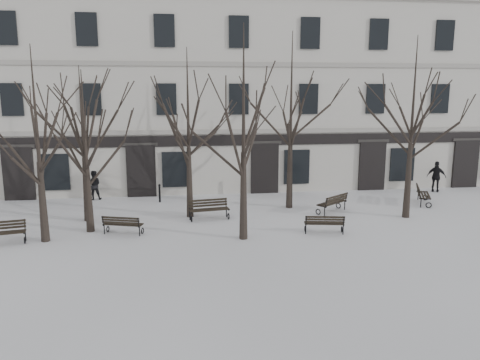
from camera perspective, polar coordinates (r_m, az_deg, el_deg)
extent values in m
plane|color=white|center=(19.22, -2.97, -6.89)|extent=(100.00, 100.00, 0.00)
cube|color=#BCB7AE|center=(31.30, -5.07, 10.12)|extent=(40.00, 10.00, 11.00)
cube|color=#9A958D|center=(26.37, -4.49, 5.88)|extent=(40.00, 0.12, 0.25)
cube|color=#9A958D|center=(26.31, -4.61, 13.94)|extent=(40.00, 0.12, 0.25)
cube|color=black|center=(26.40, -4.47, 4.80)|extent=(40.00, 0.10, 0.60)
cube|color=black|center=(27.90, -25.38, 0.69)|extent=(1.60, 0.22, 2.90)
cube|color=#2D2B28|center=(27.67, -25.65, 3.74)|extent=(1.90, 0.08, 0.18)
cube|color=black|center=(27.38, -21.59, 0.91)|extent=(1.50, 0.14, 2.00)
cube|color=black|center=(26.64, -11.95, 1.07)|extent=(1.60, 0.22, 2.90)
cube|color=#2D2B28|center=(26.40, -12.08, 4.27)|extent=(1.90, 0.08, 0.18)
cube|color=black|center=(26.57, -7.86, 1.29)|extent=(1.50, 0.14, 2.00)
cube|color=black|center=(27.02, 3.02, 1.43)|extent=(1.60, 0.22, 2.90)
cube|color=#2D2B28|center=(26.78, 3.06, 4.58)|extent=(1.90, 0.08, 0.18)
cube|color=black|center=(27.44, 6.92, 1.61)|extent=(1.50, 0.14, 2.00)
cube|color=black|center=(28.93, 15.78, 1.65)|extent=(1.60, 0.22, 2.90)
cube|color=#2D2B28|center=(28.71, 15.96, 4.60)|extent=(1.90, 0.08, 0.18)
cube|color=black|center=(29.74, 19.14, 1.80)|extent=(1.50, 0.14, 2.00)
cube|color=black|center=(31.79, 25.76, 1.77)|extent=(1.60, 0.22, 2.90)
cube|color=#2D2B28|center=(31.59, 26.02, 4.45)|extent=(1.90, 0.08, 0.18)
cube|color=black|center=(27.57, -26.04, 8.80)|extent=(1.10, 0.14, 1.70)
cube|color=black|center=(27.75, -26.67, 16.23)|extent=(1.10, 0.14, 1.70)
cube|color=black|center=(26.60, -17.73, 9.34)|extent=(1.10, 0.14, 1.70)
cube|color=black|center=(26.79, -18.19, 17.05)|extent=(1.10, 0.14, 1.70)
cube|color=black|center=(26.22, -8.97, 9.70)|extent=(1.10, 0.14, 1.70)
cube|color=black|center=(26.41, -9.21, 17.53)|extent=(1.10, 0.14, 1.70)
cube|color=black|center=(26.44, -0.15, 9.84)|extent=(1.10, 0.14, 1.70)
cube|color=black|center=(26.63, -0.15, 17.61)|extent=(1.10, 0.14, 1.70)
cube|color=black|center=(27.26, 8.34, 9.75)|extent=(1.10, 0.14, 1.70)
cube|color=black|center=(27.44, 8.56, 17.29)|extent=(1.10, 0.14, 1.70)
cube|color=black|center=(28.61, 16.18, 9.49)|extent=(1.10, 0.14, 1.70)
cube|color=black|center=(28.78, 16.57, 16.66)|extent=(1.10, 0.14, 1.70)
cube|color=black|center=(30.44, 23.17, 9.11)|extent=(1.10, 0.14, 1.70)
cube|color=black|center=(30.60, 23.69, 15.84)|extent=(1.10, 0.14, 1.70)
cone|color=black|center=(19.75, -22.92, -2.50)|extent=(0.34, 0.34, 3.17)
cone|color=black|center=(20.52, -17.96, -2.22)|extent=(0.34, 0.34, 2.81)
cone|color=black|center=(18.47, 0.42, -1.99)|extent=(0.34, 0.34, 3.49)
cone|color=black|center=(23.04, 19.80, -0.11)|extent=(0.34, 0.34, 3.47)
cone|color=black|center=(22.28, -18.23, -1.10)|extent=(0.34, 0.34, 2.91)
cone|color=black|center=(21.92, -6.18, -0.34)|extent=(0.34, 0.34, 3.26)
cone|color=black|center=(23.62, 6.08, 0.93)|extent=(0.34, 0.34, 3.64)
torus|color=black|center=(20.11, -24.75, -6.69)|extent=(0.11, 0.29, 0.28)
cylinder|color=black|center=(20.43, -24.69, -6.18)|extent=(0.05, 0.05, 0.44)
cube|color=black|center=(20.20, -24.78, -5.72)|extent=(0.16, 0.54, 0.05)
cube|color=black|center=(20.09, -27.21, -5.95)|extent=(1.74, 0.45, 0.03)
cube|color=black|center=(20.22, -27.16, -5.84)|extent=(1.74, 0.45, 0.03)
cube|color=black|center=(20.35, -27.11, -5.74)|extent=(1.74, 0.45, 0.03)
cube|color=black|center=(20.48, -27.06, -5.63)|extent=(1.74, 0.45, 0.03)
cube|color=black|center=(20.49, -27.08, -5.26)|extent=(1.73, 0.39, 0.09)
cube|color=black|center=(20.48, -27.10, -4.93)|extent=(1.73, 0.39, 0.09)
cube|color=black|center=(20.47, -27.12, -4.60)|extent=(1.73, 0.39, 0.09)
cylinder|color=black|center=(20.39, -24.76, -5.00)|extent=(0.07, 0.15, 0.49)
torus|color=black|center=(19.93, -11.80, -6.09)|extent=(0.12, 0.26, 0.26)
cylinder|color=black|center=(19.62, -12.15, -6.14)|extent=(0.05, 0.05, 0.41)
cube|color=black|center=(19.71, -12.00, -5.44)|extent=(0.19, 0.49, 0.05)
torus|color=black|center=(20.53, -15.81, -5.77)|extent=(0.12, 0.26, 0.26)
cylinder|color=black|center=(20.23, -16.22, -5.81)|extent=(0.05, 0.05, 0.41)
cube|color=black|center=(20.32, -16.05, -5.14)|extent=(0.19, 0.49, 0.05)
cube|color=black|center=(20.17, -13.83, -5.09)|extent=(1.58, 0.57, 0.03)
cube|color=black|center=(20.06, -13.97, -5.19)|extent=(1.58, 0.57, 0.03)
cube|color=black|center=(19.95, -14.12, -5.28)|extent=(1.58, 0.57, 0.03)
cube|color=black|center=(19.84, -14.27, -5.38)|extent=(1.58, 0.57, 0.03)
cube|color=black|center=(19.77, -14.33, -5.08)|extent=(1.56, 0.52, 0.08)
cube|color=black|center=(19.73, -14.36, -4.79)|extent=(1.56, 0.52, 0.08)
cube|color=black|center=(19.68, -14.40, -4.50)|extent=(1.56, 0.52, 0.08)
cylinder|color=black|center=(19.45, -12.28, -5.12)|extent=(0.07, 0.13, 0.45)
cylinder|color=black|center=(20.07, -16.36, -4.82)|extent=(0.07, 0.13, 0.45)
torus|color=black|center=(20.19, 12.30, -5.89)|extent=(0.09, 0.27, 0.26)
cylinder|color=black|center=(19.86, 12.46, -5.94)|extent=(0.05, 0.05, 0.41)
cube|color=black|center=(19.96, 12.41, -5.25)|extent=(0.13, 0.50, 0.05)
torus|color=black|center=(19.99, 7.93, -5.91)|extent=(0.09, 0.27, 0.26)
cylinder|color=black|center=(19.66, 8.02, -5.97)|extent=(0.05, 0.05, 0.41)
cube|color=black|center=(19.76, 7.99, -5.27)|extent=(0.13, 0.50, 0.05)
cube|color=black|center=(20.03, 10.14, -5.06)|extent=(1.61, 0.37, 0.03)
cube|color=black|center=(19.91, 10.19, -5.15)|extent=(1.61, 0.37, 0.03)
cube|color=black|center=(19.79, 10.23, -5.26)|extent=(1.61, 0.37, 0.03)
cube|color=black|center=(19.67, 10.28, -5.36)|extent=(1.61, 0.37, 0.03)
cube|color=black|center=(19.60, 10.31, -5.06)|extent=(1.61, 0.33, 0.08)
cube|color=black|center=(19.55, 10.32, -4.77)|extent=(1.61, 0.33, 0.08)
cube|color=black|center=(19.50, 10.34, -4.47)|extent=(1.61, 0.33, 0.08)
cylinder|color=black|center=(19.69, 12.54, -4.93)|extent=(0.06, 0.13, 0.45)
cylinder|color=black|center=(19.48, 8.07, -4.94)|extent=(0.06, 0.13, 0.45)
torus|color=black|center=(21.32, -5.94, -4.76)|extent=(0.10, 0.30, 0.30)
cylinder|color=black|center=(21.65, -6.13, -4.28)|extent=(0.05, 0.05, 0.46)
cube|color=black|center=(21.41, -6.05, -3.81)|extent=(0.14, 0.56, 0.05)
torus|color=black|center=(21.70, -1.41, -4.42)|extent=(0.10, 0.30, 0.30)
cylinder|color=black|center=(22.02, -1.67, -3.97)|extent=(0.05, 0.05, 0.46)
cube|color=black|center=(21.79, -1.55, -3.50)|extent=(0.14, 0.56, 0.05)
cube|color=black|center=(21.37, -3.64, -3.75)|extent=(1.83, 0.38, 0.04)
cube|color=black|center=(21.50, -3.73, -3.66)|extent=(1.83, 0.38, 0.04)
cube|color=black|center=(21.64, -3.82, -3.56)|extent=(1.83, 0.38, 0.04)
cube|color=black|center=(21.77, -3.90, -3.48)|extent=(1.83, 0.38, 0.04)
cube|color=black|center=(21.78, -3.93, -3.11)|extent=(1.82, 0.33, 0.09)
cube|color=black|center=(21.77, -3.95, -2.78)|extent=(1.82, 0.33, 0.09)
cube|color=black|center=(21.76, -3.96, -2.46)|extent=(1.82, 0.33, 0.09)
cylinder|color=black|center=(21.62, -6.19, -3.12)|extent=(0.06, 0.15, 0.51)
cylinder|color=black|center=(21.99, -1.73, -2.82)|extent=(0.06, 0.15, 0.51)
torus|color=black|center=(24.16, 11.90, -3.08)|extent=(0.22, 0.27, 0.29)
cylinder|color=black|center=(23.95, 12.64, -3.02)|extent=(0.05, 0.05, 0.46)
cube|color=black|center=(23.99, 12.29, -2.42)|extent=(0.38, 0.48, 0.05)
torus|color=black|center=(22.77, 9.51, -3.85)|extent=(0.22, 0.27, 0.29)
cylinder|color=black|center=(22.54, 10.27, -3.79)|extent=(0.05, 0.05, 0.46)
cube|color=black|center=(22.59, 9.91, -3.15)|extent=(0.38, 0.48, 0.05)
cube|color=black|center=(23.40, 10.69, -2.64)|extent=(1.51, 1.18, 0.04)
cube|color=black|center=(23.32, 10.97, -2.70)|extent=(1.51, 1.18, 0.04)
cube|color=black|center=(23.25, 11.26, -2.75)|extent=(1.51, 1.18, 0.04)
cube|color=black|center=(23.17, 11.56, -2.81)|extent=(1.51, 1.18, 0.04)
cube|color=black|center=(23.12, 11.65, -2.50)|extent=(1.48, 1.14, 0.09)
cube|color=black|center=(23.08, 11.71, -2.22)|extent=(1.48, 1.14, 0.09)
cube|color=black|center=(23.04, 11.77, -1.93)|extent=(1.48, 1.14, 0.09)
cylinder|color=black|center=(23.81, 12.85, -2.04)|extent=(0.12, 0.14, 0.51)
cylinder|color=black|center=(22.40, 10.48, -2.76)|extent=(0.12, 0.14, 0.51)
torus|color=black|center=(25.58, 22.01, -2.87)|extent=(0.30, 0.17, 0.30)
cylinder|color=black|center=(25.53, 21.18, -2.63)|extent=(0.05, 0.05, 0.47)
cube|color=black|center=(25.49, 21.64, -2.14)|extent=(0.55, 0.28, 0.05)
torus|color=black|center=(27.31, 21.67, -2.02)|extent=(0.30, 0.17, 0.30)
cylinder|color=black|center=(27.25, 20.89, -1.80)|extent=(0.05, 0.05, 0.47)
cube|color=black|center=(27.22, 21.32, -1.34)|extent=(0.55, 0.28, 0.05)
cube|color=black|center=(26.38, 21.97, -1.70)|extent=(0.85, 1.75, 0.04)
cube|color=black|center=(26.36, 21.66, -1.69)|extent=(0.85, 1.75, 0.04)
cube|color=black|center=(26.35, 21.34, -1.67)|extent=(0.85, 1.75, 0.04)
cube|color=black|center=(26.33, 21.03, -1.66)|extent=(0.85, 1.75, 0.04)
cube|color=black|center=(26.30, 20.96, -1.36)|extent=(0.80, 1.73, 0.09)
cube|color=black|center=(26.28, 20.93, -1.09)|extent=(0.80, 1.73, 0.09)
cube|color=black|center=(26.25, 20.89, -0.82)|extent=(0.80, 1.73, 0.09)
cylinder|color=black|center=(25.43, 21.06, -1.65)|extent=(0.15, 0.10, 0.52)
cylinder|color=black|center=(27.16, 20.78, -0.88)|extent=(0.15, 0.10, 0.52)
cylinder|color=black|center=(25.26, -9.77, -1.68)|extent=(0.11, 0.11, 0.90)
sphere|color=black|center=(25.17, -9.81, -0.63)|extent=(0.13, 0.13, 0.13)
cylinder|color=black|center=(26.39, 0.60, -0.80)|extent=(0.13, 0.13, 1.08)
sphere|color=black|center=(26.28, 0.60, 0.40)|extent=(0.15, 0.15, 0.15)
imported|color=black|center=(26.79, -17.31, -2.30)|extent=(0.88, 0.74, 1.60)
imported|color=black|center=(29.87, 22.70, -1.33)|extent=(1.12, 0.98, 1.81)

